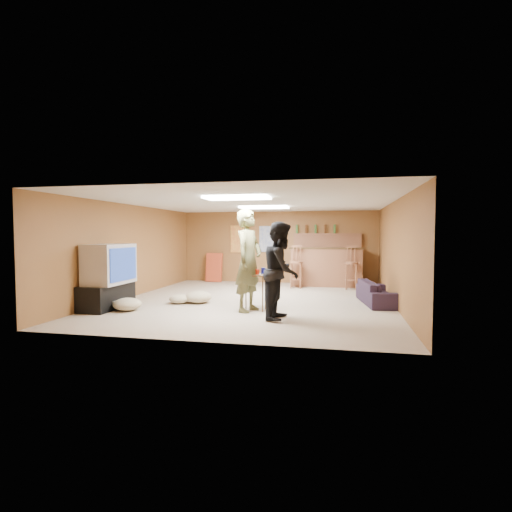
% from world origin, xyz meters
% --- Properties ---
extents(ground, '(7.00, 7.00, 0.00)m').
position_xyz_m(ground, '(0.00, 0.00, 0.00)').
color(ground, tan).
rests_on(ground, ground).
extents(ceiling, '(6.00, 7.00, 0.02)m').
position_xyz_m(ceiling, '(0.00, 0.00, 2.20)').
color(ceiling, silver).
rests_on(ceiling, ground).
extents(wall_back, '(6.00, 0.02, 2.20)m').
position_xyz_m(wall_back, '(0.00, 3.50, 1.10)').
color(wall_back, brown).
rests_on(wall_back, ground).
extents(wall_front, '(6.00, 0.02, 2.20)m').
position_xyz_m(wall_front, '(0.00, -3.50, 1.10)').
color(wall_front, brown).
rests_on(wall_front, ground).
extents(wall_left, '(0.02, 7.00, 2.20)m').
position_xyz_m(wall_left, '(-3.00, 0.00, 1.10)').
color(wall_left, brown).
rests_on(wall_left, ground).
extents(wall_right, '(0.02, 7.00, 2.20)m').
position_xyz_m(wall_right, '(3.00, 0.00, 1.10)').
color(wall_right, brown).
rests_on(wall_right, ground).
extents(tv_stand, '(0.55, 1.30, 0.50)m').
position_xyz_m(tv_stand, '(-2.72, -1.50, 0.25)').
color(tv_stand, black).
rests_on(tv_stand, ground).
extents(dvd_box, '(0.35, 0.50, 0.08)m').
position_xyz_m(dvd_box, '(-2.50, -1.50, 0.15)').
color(dvd_box, '#B2B2B7').
rests_on(dvd_box, tv_stand).
extents(tv_body, '(0.60, 1.10, 0.80)m').
position_xyz_m(tv_body, '(-2.65, -1.50, 0.90)').
color(tv_body, '#B2B2B7').
rests_on(tv_body, tv_stand).
extents(tv_screen, '(0.02, 0.95, 0.65)m').
position_xyz_m(tv_screen, '(-2.34, -1.50, 0.90)').
color(tv_screen, navy).
rests_on(tv_screen, tv_body).
extents(bar_counter, '(2.00, 0.60, 1.10)m').
position_xyz_m(bar_counter, '(1.50, 2.95, 0.55)').
color(bar_counter, brown).
rests_on(bar_counter, ground).
extents(bar_lip, '(2.10, 0.12, 0.05)m').
position_xyz_m(bar_lip, '(1.50, 2.70, 1.10)').
color(bar_lip, '#382512').
rests_on(bar_lip, bar_counter).
extents(bar_shelf, '(2.00, 0.18, 0.05)m').
position_xyz_m(bar_shelf, '(1.50, 3.40, 1.50)').
color(bar_shelf, brown).
rests_on(bar_shelf, bar_backing).
extents(bar_backing, '(2.00, 0.14, 0.60)m').
position_xyz_m(bar_backing, '(1.50, 3.42, 1.20)').
color(bar_backing, brown).
rests_on(bar_backing, bar_counter).
extents(poster_left, '(0.60, 0.03, 0.85)m').
position_xyz_m(poster_left, '(-1.20, 3.46, 1.35)').
color(poster_left, '#BF3F26').
rests_on(poster_left, wall_back).
extents(poster_right, '(0.55, 0.03, 0.80)m').
position_xyz_m(poster_right, '(-0.30, 3.46, 1.35)').
color(poster_right, '#334C99').
rests_on(poster_right, wall_back).
extents(folding_chair_stack, '(0.50, 0.26, 0.91)m').
position_xyz_m(folding_chair_stack, '(-2.00, 3.30, 0.45)').
color(folding_chair_stack, '#B73F21').
rests_on(folding_chair_stack, ground).
extents(ceiling_panel_front, '(1.20, 0.60, 0.04)m').
position_xyz_m(ceiling_panel_front, '(0.00, -1.50, 2.17)').
color(ceiling_panel_front, white).
rests_on(ceiling_panel_front, ceiling).
extents(ceiling_panel_back, '(1.20, 0.60, 0.04)m').
position_xyz_m(ceiling_panel_back, '(0.00, 1.20, 2.17)').
color(ceiling_panel_back, white).
rests_on(ceiling_panel_back, ceiling).
extents(person_olive, '(0.66, 0.83, 1.98)m').
position_xyz_m(person_olive, '(0.15, -1.20, 0.99)').
color(person_olive, brown).
rests_on(person_olive, ground).
extents(person_black, '(0.71, 0.88, 1.72)m').
position_xyz_m(person_black, '(0.87, -1.76, 0.86)').
color(person_black, black).
rests_on(person_black, ground).
extents(sofa, '(0.88, 1.74, 0.49)m').
position_xyz_m(sofa, '(2.70, 0.17, 0.24)').
color(sofa, black).
rests_on(sofa, ground).
extents(tray_table, '(0.60, 0.50, 0.72)m').
position_xyz_m(tray_table, '(0.23, -1.10, 0.36)').
color(tray_table, '#382512').
rests_on(tray_table, ground).
extents(cup_red_near, '(0.10, 0.10, 0.10)m').
position_xyz_m(cup_red_near, '(0.12, -1.05, 0.77)').
color(cup_red_near, red).
rests_on(cup_red_near, tray_table).
extents(cup_red_far, '(0.10, 0.10, 0.10)m').
position_xyz_m(cup_red_far, '(0.31, -1.16, 0.77)').
color(cup_red_far, red).
rests_on(cup_red_far, tray_table).
extents(cup_blue, '(0.10, 0.10, 0.12)m').
position_xyz_m(cup_blue, '(0.40, -1.02, 0.78)').
color(cup_blue, navy).
rests_on(cup_blue, tray_table).
extents(bar_stool_left, '(0.48, 0.48, 1.16)m').
position_xyz_m(bar_stool_left, '(0.69, 2.34, 0.58)').
color(bar_stool_left, brown).
rests_on(bar_stool_left, ground).
extents(bar_stool_right, '(0.42, 0.42, 1.11)m').
position_xyz_m(bar_stool_right, '(2.18, 2.38, 0.56)').
color(bar_stool_right, brown).
rests_on(bar_stool_right, ground).
extents(cushion_near_tv, '(0.75, 0.75, 0.26)m').
position_xyz_m(cushion_near_tv, '(-1.14, -0.51, 0.13)').
color(cushion_near_tv, tan).
rests_on(cushion_near_tv, ground).
extents(cushion_mid, '(0.53, 0.53, 0.20)m').
position_xyz_m(cushion_mid, '(-1.51, -0.67, 0.10)').
color(cushion_mid, tan).
rests_on(cushion_mid, ground).
extents(cushion_far, '(0.71, 0.71, 0.25)m').
position_xyz_m(cushion_far, '(-2.20, -1.63, 0.12)').
color(cushion_far, tan).
rests_on(cushion_far, ground).
extents(bottle_row, '(1.20, 0.08, 0.26)m').
position_xyz_m(bottle_row, '(1.16, 3.38, 1.65)').
color(bottle_row, '#3F7233').
rests_on(bottle_row, bar_shelf).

